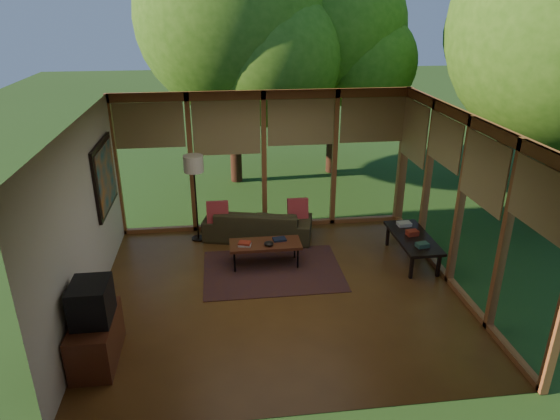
{
  "coord_description": "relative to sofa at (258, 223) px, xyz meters",
  "views": [
    {
      "loc": [
        -0.82,
        -6.61,
        4.19
      ],
      "look_at": [
        0.08,
        0.7,
        1.1
      ],
      "focal_mm": 32.0,
      "sensor_mm": 36.0,
      "label": 1
    }
  ],
  "objects": [
    {
      "name": "ct_bowl",
      "position": [
        0.08,
        -1.21,
        0.17
      ],
      "size": [
        0.16,
        0.16,
        0.07
      ],
      "primitive_type": "ellipsoid",
      "color": "black",
      "rests_on": "coffee_table"
    },
    {
      "name": "tree_far",
      "position": [
        6.19,
        2.91,
        3.18
      ],
      "size": [
        3.03,
        3.03,
        5.01
      ],
      "color": "#3E2216",
      "rests_on": "ground"
    },
    {
      "name": "ct_book_lower",
      "position": [
        -0.32,
        -1.16,
        0.15
      ],
      "size": [
        0.24,
        0.19,
        0.03
      ],
      "primitive_type": "cube",
      "rotation": [
        0.0,
        0.0,
        -0.19
      ],
      "color": "beige",
      "rests_on": "coffee_table"
    },
    {
      "name": "floor_lamp",
      "position": [
        -1.14,
        0.07,
        1.11
      ],
      "size": [
        0.36,
        0.36,
        1.65
      ],
      "color": "black",
      "rests_on": "floor"
    },
    {
      "name": "exterior_lawn",
      "position": [
        8.17,
        6.0,
        -0.3
      ],
      "size": [
        40.0,
        40.0,
        0.0
      ],
      "primitive_type": "plane",
      "color": "#29521F",
      "rests_on": "ground"
    },
    {
      "name": "tree_ne",
      "position": [
        2.25,
        3.84,
        3.31
      ],
      "size": [
        3.38,
        3.38,
        5.31
      ],
      "color": "#3E2216",
      "rests_on": "ground"
    },
    {
      "name": "window_wall_back",
      "position": [
        0.17,
        0.5,
        1.06
      ],
      "size": [
        5.5,
        0.12,
        2.7
      ],
      "primitive_type": "cube",
      "color": "#9C5B30",
      "rests_on": "ground"
    },
    {
      "name": "coffee_table",
      "position": [
        0.03,
        -1.11,
        0.1
      ],
      "size": [
        1.2,
        0.5,
        0.43
      ],
      "color": "#5D2A19",
      "rests_on": "floor"
    },
    {
      "name": "console_book_b",
      "position": [
        2.57,
        -1.18,
        0.21
      ],
      "size": [
        0.21,
        0.17,
        0.09
      ],
      "primitive_type": "cube",
      "rotation": [
        0.0,
        0.0,
        0.14
      ],
      "color": "maroon",
      "rests_on": "side_console"
    },
    {
      "name": "wall_painting",
      "position": [
        -2.54,
        -0.6,
        1.26
      ],
      "size": [
        0.06,
        1.35,
        1.15
      ],
      "color": "black",
      "rests_on": "wall_left"
    },
    {
      "name": "window_wall_right",
      "position": [
        2.92,
        -2.0,
        1.06
      ],
      "size": [
        0.12,
        5.0,
        2.7
      ],
      "primitive_type": "cube",
      "color": "#9C5B30",
      "rests_on": "ground"
    },
    {
      "name": "pillow_right",
      "position": [
        0.75,
        -0.05,
        0.28
      ],
      "size": [
        0.39,
        0.21,
        0.4
      ],
      "primitive_type": "cube",
      "rotation": [
        -0.21,
        0.0,
        0.0
      ],
      "color": "maroon",
      "rests_on": "sofa"
    },
    {
      "name": "console_book_a",
      "position": [
        2.57,
        -1.63,
        0.2
      ],
      "size": [
        0.22,
        0.17,
        0.07
      ],
      "primitive_type": "cube",
      "rotation": [
        0.0,
        0.0,
        0.17
      ],
      "color": "#2E5044",
      "rests_on": "side_console"
    },
    {
      "name": "floor",
      "position": [
        0.17,
        -2.0,
        -0.29
      ],
      "size": [
        5.5,
        5.5,
        0.0
      ],
      "primitive_type": "plane",
      "color": "brown",
      "rests_on": "ground"
    },
    {
      "name": "wall_front",
      "position": [
        0.17,
        -4.5,
        1.06
      ],
      "size": [
        5.5,
        0.04,
        2.7
      ],
      "primitive_type": "cube",
      "color": "silver",
      "rests_on": "ground"
    },
    {
      "name": "ceiling",
      "position": [
        0.17,
        -2.0,
        2.41
      ],
      "size": [
        5.5,
        5.5,
        0.0
      ],
      "primitive_type": "plane",
      "rotation": [
        3.14,
        0.0,
        0.0
      ],
      "color": "white",
      "rests_on": "ground"
    },
    {
      "name": "rug",
      "position": [
        0.13,
        -1.32,
        -0.29
      ],
      "size": [
        2.3,
        1.63,
        0.01
      ],
      "primitive_type": "cube",
      "color": "brown",
      "rests_on": "floor"
    },
    {
      "name": "side_console",
      "position": [
        2.57,
        -1.23,
        0.12
      ],
      "size": [
        0.6,
        1.4,
        0.46
      ],
      "color": "black",
      "rests_on": "floor"
    },
    {
      "name": "tree_nw",
      "position": [
        -0.27,
        3.41,
        3.56
      ],
      "size": [
        4.33,
        4.33,
        6.02
      ],
      "color": "#3E2216",
      "rests_on": "ground"
    },
    {
      "name": "ct_book_upper",
      "position": [
        -0.32,
        -1.16,
        0.18
      ],
      "size": [
        0.23,
        0.2,
        0.03
      ],
      "primitive_type": "cube",
      "rotation": [
        0.0,
        0.0,
        -0.28
      ],
      "color": "maroon",
      "rests_on": "coffee_table"
    },
    {
      "name": "ct_book_side",
      "position": [
        0.28,
        -1.03,
        0.15
      ],
      "size": [
        0.24,
        0.19,
        0.03
      ],
      "primitive_type": "cube",
      "rotation": [
        0.0,
        0.0,
        0.14
      ],
      "color": "black",
      "rests_on": "coffee_table"
    },
    {
      "name": "television",
      "position": [
        -2.28,
        -3.27,
        0.56
      ],
      "size": [
        0.45,
        0.55,
        0.5
      ],
      "primitive_type": "cube",
      "color": "black",
      "rests_on": "media_cabinet"
    },
    {
      "name": "pillow_left",
      "position": [
        -0.75,
        -0.05,
        0.29
      ],
      "size": [
        0.4,
        0.21,
        0.42
      ],
      "primitive_type": "cube",
      "rotation": [
        -0.21,
        0.0,
        0.0
      ],
      "color": "maroon",
      "rests_on": "sofa"
    },
    {
      "name": "sofa",
      "position": [
        0.0,
        0.0,
        0.0
      ],
      "size": [
        2.14,
        1.24,
        0.59
      ],
      "primitive_type": "imported",
      "rotation": [
        0.0,
        0.0,
        2.9
      ],
      "color": "#3C361E",
      "rests_on": "floor"
    },
    {
      "name": "console_book_c",
      "position": [
        2.57,
        -0.78,
        0.19
      ],
      "size": [
        0.25,
        0.19,
        0.06
      ],
      "primitive_type": "cube",
      "rotation": [
        0.0,
        0.0,
        0.06
      ],
      "color": "beige",
      "rests_on": "side_console"
    },
    {
      "name": "wall_left",
      "position": [
        -2.58,
        -2.0,
        1.06
      ],
      "size": [
        0.04,
        5.0,
        2.7
      ],
      "primitive_type": "cube",
      "color": "silver",
      "rests_on": "ground"
    },
    {
      "name": "media_cabinet",
      "position": [
        -2.3,
        -3.27,
        0.01
      ],
      "size": [
        0.5,
        1.0,
        0.6
      ],
      "primitive_type": "cube",
      "color": "#5D2A19",
      "rests_on": "floor"
    }
  ]
}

